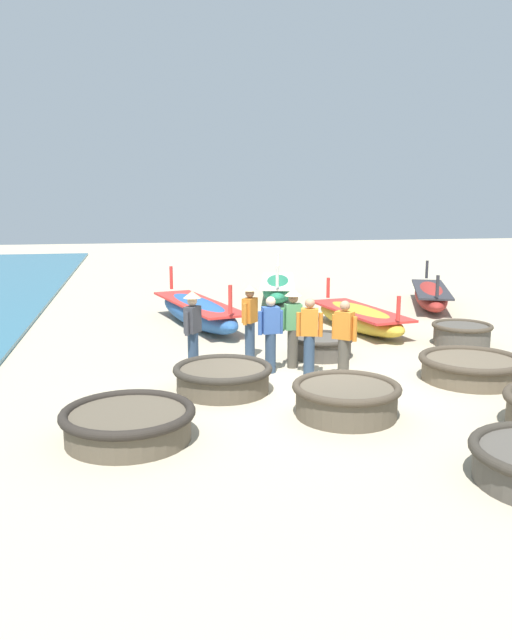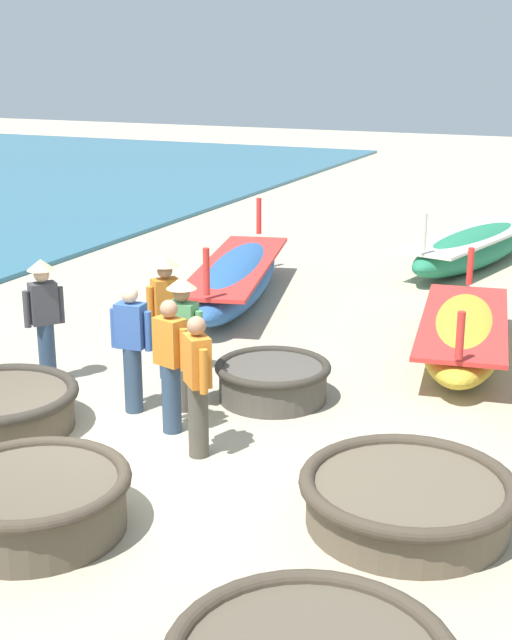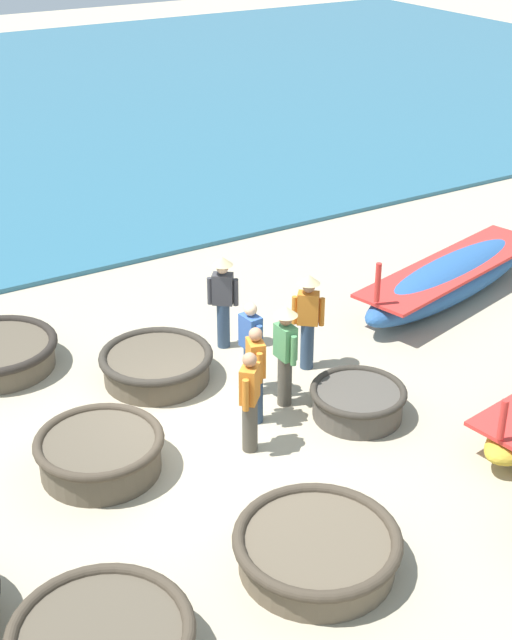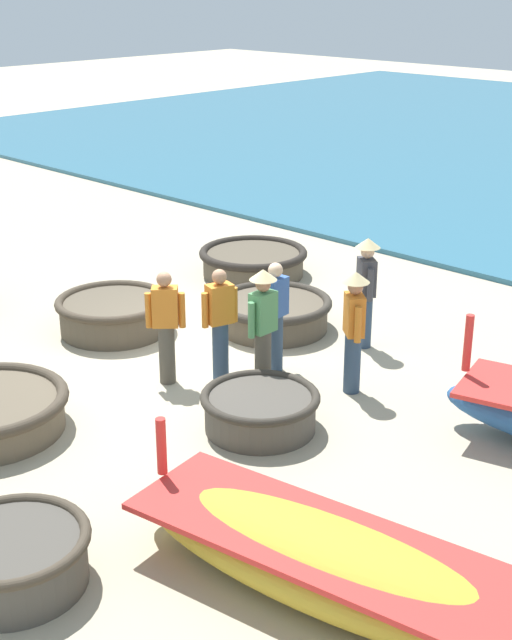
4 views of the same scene
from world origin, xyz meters
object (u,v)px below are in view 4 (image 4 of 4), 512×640
object	(u,v)px
fisherman_with_hat	(166,325)
fisherman_standing_right	(354,324)
coracle_upturned	(114,313)
long_boat_ochre_hull	(326,562)
fisherman_crouching	(263,321)
coracle_center	(253,261)
coracle_tilted	(260,409)
fisherman_by_coracle	(275,314)
coracle_nearest	(13,557)
fisherman_standing_left	(366,286)
coracle_front_left	(273,312)
fisherman_hauling	(220,322)

from	to	relation	value
fisherman_with_hat	fisherman_standing_right	size ratio (longest dim) A/B	0.94
coracle_upturned	long_boat_ochre_hull	bearing A→B (deg)	68.07
fisherman_standing_right	fisherman_crouching	world-z (taller)	same
coracle_upturned	coracle_center	bearing A→B (deg)	-173.72
coracle_tilted	long_boat_ochre_hull	bearing A→B (deg)	54.31
coracle_upturned	fisherman_by_coracle	distance (m)	2.90
coracle_nearest	fisherman_standing_left	bearing A→B (deg)	-170.40
coracle_upturned	fisherman_crouching	distance (m)	3.13
coracle_front_left	fisherman_hauling	bearing A→B (deg)	21.95
coracle_nearest	fisherman_standing_left	xyz separation A→B (m)	(-6.60, -1.12, 0.67)
coracle_front_left	fisherman_with_hat	bearing A→B (deg)	7.19
fisherman_crouching	fisherman_by_coracle	size ratio (longest dim) A/B	1.06
coracle_front_left	fisherman_by_coracle	world-z (taller)	fisherman_by_coracle
coracle_tilted	long_boat_ochre_hull	world-z (taller)	long_boat_ochre_hull
fisherman_with_hat	fisherman_standing_left	size ratio (longest dim) A/B	0.94
coracle_tilted	fisherman_with_hat	size ratio (longest dim) A/B	0.93
fisherman_standing_left	fisherman_hauling	xyz separation A→B (m)	(2.25, -0.71, -0.12)
long_boat_ochre_hull	fisherman_by_coracle	bearing A→B (deg)	-131.79
long_boat_ochre_hull	fisherman_standing_left	size ratio (longest dim) A/B	2.51
fisherman_standing_right	coracle_tilted	bearing A→B (deg)	-5.39
long_boat_ochre_hull	fisherman_by_coracle	size ratio (longest dim) A/B	2.67
long_boat_ochre_hull	fisherman_hauling	world-z (taller)	fisherman_hauling
coracle_upturned	fisherman_hauling	xyz separation A→B (m)	(0.06, 2.44, 0.53)
fisherman_standing_left	fisherman_crouching	distance (m)	2.08
fisherman_by_coracle	coracle_center	bearing A→B (deg)	-131.77
coracle_tilted	coracle_nearest	world-z (taller)	coracle_nearest
coracle_nearest	fisherman_crouching	bearing A→B (deg)	-165.09
long_boat_ochre_hull	fisherman_with_hat	size ratio (longest dim) A/B	2.67
coracle_front_left	fisherman_with_hat	size ratio (longest dim) A/B	1.16
coracle_tilted	coracle_center	xyz separation A→B (m)	(-4.21, -4.20, 0.01)
coracle_center	fisherman_crouching	world-z (taller)	fisherman_crouching
coracle_upturned	long_boat_ochre_hull	size ratio (longest dim) A/B	0.42
coracle_center	fisherman_standing_right	size ratio (longest dim) A/B	1.19
coracle_nearest	fisherman_by_coracle	distance (m)	5.31
coracle_front_left	fisherman_by_coracle	xyz separation A→B (m)	(1.13, 1.09, 0.56)
fisherman_standing_right	fisherman_standing_left	bearing A→B (deg)	-148.30
coracle_upturned	long_boat_ochre_hull	xyz separation A→B (m)	(2.57, 6.39, 0.05)
coracle_tilted	fisherman_hauling	world-z (taller)	fisherman_hauling
coracle_center	fisherman_standing_left	xyz separation A→B (m)	(1.28, 3.53, 0.69)
long_boat_ochre_hull	fisherman_crouching	world-z (taller)	fisherman_crouching
coracle_nearest	fisherman_by_coracle	size ratio (longest dim) A/B	0.91
coracle_tilted	coracle_center	distance (m)	5.95
coracle_tilted	coracle_center	size ratio (longest dim) A/B	0.73
coracle_tilted	fisherman_hauling	bearing A→B (deg)	-115.74
long_boat_ochre_hull	fisherman_standing_right	bearing A→B (deg)	-144.84
long_boat_ochre_hull	coracle_front_left	bearing A→B (deg)	-132.87
fisherman_hauling	fisherman_by_coracle	world-z (taller)	same
coracle_front_left	coracle_tilted	bearing A→B (deg)	40.24
coracle_nearest	coracle_upturned	world-z (taller)	coracle_upturned
fisherman_standing_left	fisherman_hauling	world-z (taller)	fisherman_standing_left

